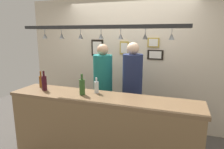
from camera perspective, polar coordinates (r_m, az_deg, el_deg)
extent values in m
cube|color=beige|center=(4.03, 4.75, 3.27)|extent=(4.40, 0.06, 2.60)
cube|color=brown|center=(2.76, -3.14, -6.78)|extent=(2.70, 0.55, 0.04)
cube|color=olive|center=(2.76, -5.15, -18.70)|extent=(2.65, 0.04, 1.00)
cube|color=black|center=(2.66, -2.96, 13.55)|extent=(2.20, 0.36, 0.04)
cylinder|color=silver|center=(3.05, -18.92, 12.28)|extent=(0.06, 0.06, 0.00)
cylinder|color=silver|center=(3.05, -18.89, 11.76)|extent=(0.01, 0.01, 0.06)
cone|color=silver|center=(3.05, -18.81, 10.54)|extent=(0.07, 0.07, 0.08)
cylinder|color=silver|center=(2.90, -14.44, 12.59)|extent=(0.06, 0.06, 0.00)
cylinder|color=silver|center=(2.90, -14.41, 12.05)|extent=(0.01, 0.01, 0.06)
cone|color=silver|center=(2.90, -14.34, 10.76)|extent=(0.07, 0.07, 0.08)
cylinder|color=silver|center=(2.74, -9.12, 12.87)|extent=(0.06, 0.06, 0.00)
cylinder|color=silver|center=(2.74, -9.10, 12.29)|extent=(0.01, 0.01, 0.06)
cone|color=silver|center=(2.74, -9.06, 10.93)|extent=(0.07, 0.07, 0.08)
cylinder|color=silver|center=(2.59, -3.19, 13.06)|extent=(0.06, 0.06, 0.00)
cylinder|color=silver|center=(2.59, -3.18, 12.45)|extent=(0.01, 0.01, 0.06)
cone|color=silver|center=(2.59, -3.16, 11.01)|extent=(0.07, 0.07, 0.08)
cylinder|color=silver|center=(2.50, 2.53, 13.10)|extent=(0.06, 0.06, 0.00)
cylinder|color=silver|center=(2.50, 2.52, 12.47)|extent=(0.01, 0.01, 0.06)
cone|color=silver|center=(2.50, 2.51, 10.98)|extent=(0.07, 0.07, 0.08)
cylinder|color=silver|center=(2.52, 9.65, 12.94)|extent=(0.06, 0.06, 0.00)
cylinder|color=silver|center=(2.52, 9.63, 12.32)|extent=(0.01, 0.01, 0.06)
cone|color=silver|center=(2.52, 9.58, 10.84)|extent=(0.07, 0.07, 0.08)
cylinder|color=silver|center=(2.41, 16.99, 12.65)|extent=(0.06, 0.06, 0.00)
cylinder|color=silver|center=(2.41, 16.95, 12.00)|extent=(0.01, 0.01, 0.06)
cone|color=silver|center=(2.41, 16.86, 10.45)|extent=(0.07, 0.07, 0.08)
cube|color=#2D334C|center=(3.77, -2.54, -11.48)|extent=(0.17, 0.18, 0.82)
cylinder|color=#1E7A75|center=(3.54, -2.65, -0.06)|extent=(0.34, 0.34, 0.71)
sphere|color=tan|center=(3.47, -2.72, 7.17)|extent=(0.20, 0.20, 0.20)
cube|color=#2D334C|center=(3.61, 5.67, -12.46)|extent=(0.17, 0.18, 0.83)
cylinder|color=navy|center=(3.37, 5.94, -0.28)|extent=(0.34, 0.34, 0.73)
sphere|color=beige|center=(3.30, 6.11, 7.47)|extent=(0.21, 0.21, 0.21)
cylinder|color=#380F19|center=(3.18, -18.99, -2.40)|extent=(0.08, 0.08, 0.22)
cylinder|color=#380F19|center=(3.15, -19.18, 0.25)|extent=(0.03, 0.03, 0.08)
cylinder|color=brown|center=(3.39, -19.81, -1.95)|extent=(0.06, 0.06, 0.18)
cylinder|color=brown|center=(3.36, -19.97, 0.20)|extent=(0.03, 0.03, 0.08)
cylinder|color=silver|center=(2.88, -4.52, -3.72)|extent=(0.06, 0.06, 0.17)
cylinder|color=silver|center=(2.86, -4.56, -1.50)|extent=(0.03, 0.03, 0.06)
cylinder|color=#2D5623|center=(2.83, -8.63, -3.63)|extent=(0.08, 0.08, 0.22)
cylinder|color=#2D5623|center=(2.79, -8.73, -0.66)|extent=(0.03, 0.03, 0.08)
cube|color=black|center=(3.87, 12.42, 5.61)|extent=(0.30, 0.02, 0.18)
cube|color=white|center=(3.85, 12.39, 5.59)|extent=(0.23, 0.01, 0.14)
cube|color=#B29338|center=(3.98, 3.55, 7.67)|extent=(0.18, 0.02, 0.26)
cube|color=white|center=(3.97, 3.50, 7.66)|extent=(0.14, 0.01, 0.20)
cube|color=black|center=(4.18, -4.26, 7.70)|extent=(0.26, 0.02, 0.34)
cube|color=white|center=(4.17, -4.33, 7.68)|extent=(0.20, 0.01, 0.26)
cube|color=#B29338|center=(3.86, 11.89, 9.02)|extent=(0.22, 0.02, 0.18)
cube|color=white|center=(3.84, 11.87, 9.02)|extent=(0.17, 0.01, 0.14)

